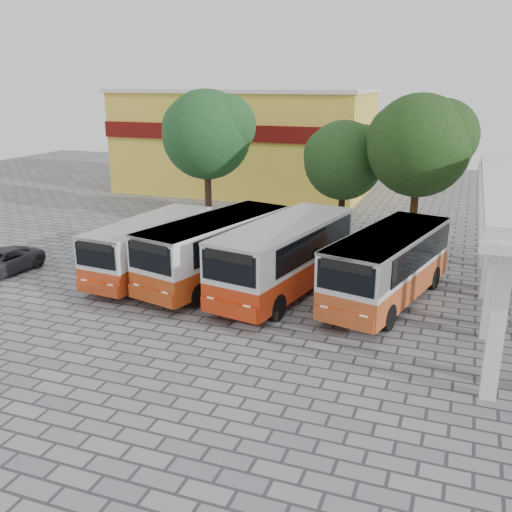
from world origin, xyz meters
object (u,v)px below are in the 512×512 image
at_px(bus_centre_left, 216,247).
at_px(bus_centre_right, 285,253).
at_px(bus_far_left, 151,244).
at_px(bus_far_right, 389,263).
at_px(parked_car, 0,262).

relative_size(bus_centre_left, bus_centre_right, 0.98).
bearing_deg(bus_far_left, bus_centre_right, 5.96).
relative_size(bus_far_right, parked_car, 2.05).
distance_m(bus_centre_right, parked_car, 13.74).
bearing_deg(bus_far_right, parked_car, -157.43).
relative_size(bus_far_left, bus_far_right, 0.89).
xyz_separation_m(bus_far_left, bus_far_right, (10.86, 0.55, 0.15)).
bearing_deg(parked_car, bus_far_right, 14.55).
bearing_deg(bus_centre_left, bus_centre_right, 12.16).
distance_m(bus_centre_left, bus_centre_right, 3.26).
xyz_separation_m(bus_far_left, bus_centre_right, (6.53, 0.07, 0.23)).
height_order(bus_far_left, bus_centre_right, bus_centre_right).
relative_size(bus_centre_left, parked_car, 2.08).
distance_m(bus_far_right, parked_car, 18.07).
bearing_deg(bus_centre_right, bus_far_left, -168.71).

